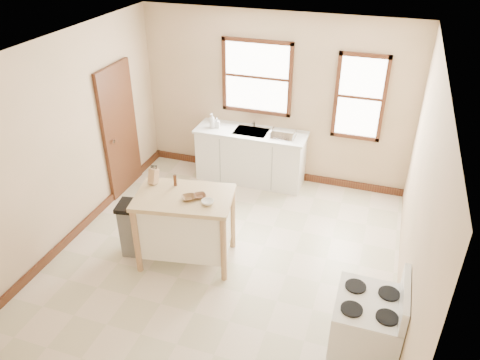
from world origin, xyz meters
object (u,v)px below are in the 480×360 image
at_px(kitchen_island, 186,228).
at_px(bowl_a, 189,198).
at_px(soap_bottle_a, 212,121).
at_px(bowl_b, 200,196).
at_px(gas_stove, 366,324).
at_px(soap_bottle_b, 217,123).
at_px(trash_bin, 136,228).
at_px(dish_rack, 283,134).
at_px(knife_block, 153,177).
at_px(pepper_grinder, 175,180).
at_px(bowl_c, 208,202).

distance_m(kitchen_island, bowl_a, 0.53).
relative_size(soap_bottle_a, bowl_b, 1.66).
relative_size(bowl_b, gas_stove, 0.13).
height_order(soap_bottle_b, trash_bin, soap_bottle_b).
relative_size(dish_rack, knife_block, 1.94).
height_order(kitchen_island, pepper_grinder, pepper_grinder).
height_order(pepper_grinder, bowl_c, pepper_grinder).
bearing_deg(soap_bottle_b, trash_bin, -107.48).
xyz_separation_m(bowl_a, bowl_c, (0.26, -0.03, 0.00)).
relative_size(soap_bottle_b, dish_rack, 0.45).
xyz_separation_m(dish_rack, bowl_a, (-0.64, -2.29, 0.05)).
height_order(bowl_b, trash_bin, bowl_b).
distance_m(soap_bottle_a, kitchen_island, 2.33).
relative_size(pepper_grinder, gas_stove, 0.13).
bearing_deg(soap_bottle_b, soap_bottle_a, -165.11).
distance_m(knife_block, bowl_b, 0.72).
xyz_separation_m(kitchen_island, bowl_a, (0.09, -0.05, 0.52)).
xyz_separation_m(soap_bottle_a, trash_bin, (-0.22, -2.31, -0.66)).
height_order(kitchen_island, knife_block, knife_block).
xyz_separation_m(soap_bottle_a, bowl_a, (0.58, -2.27, -0.03)).
bearing_deg(bowl_c, pepper_grinder, 153.99).
distance_m(bowl_a, trash_bin, 1.02).
relative_size(knife_block, pepper_grinder, 1.33).
height_order(dish_rack, bowl_b, bowl_b).
relative_size(soap_bottle_b, kitchen_island, 0.14).
bearing_deg(bowl_c, trash_bin, -179.18).
height_order(soap_bottle_a, dish_rack, soap_bottle_a).
distance_m(bowl_b, trash_bin, 1.12).
distance_m(soap_bottle_b, dish_rack, 1.14).
xyz_separation_m(soap_bottle_b, dish_rack, (1.14, -0.01, -0.04)).
bearing_deg(bowl_a, dish_rack, 74.40).
bearing_deg(bowl_a, pepper_grinder, 140.26).
height_order(dish_rack, knife_block, knife_block).
xyz_separation_m(pepper_grinder, bowl_a, (0.30, -0.25, -0.05)).
xyz_separation_m(soap_bottle_a, bowl_b, (0.69, -2.18, -0.03)).
relative_size(soap_bottle_a, kitchen_island, 0.21).
bearing_deg(gas_stove, soap_bottle_a, 131.99).
distance_m(knife_block, trash_bin, 0.78).
bearing_deg(knife_block, bowl_c, -3.99).
relative_size(soap_bottle_a, trash_bin, 0.33).
height_order(bowl_a, trash_bin, bowl_a).
relative_size(soap_bottle_b, gas_stove, 0.15).
distance_m(pepper_grinder, bowl_a, 0.39).
distance_m(kitchen_island, knife_block, 0.79).
distance_m(soap_bottle_a, trash_bin, 2.41).
bearing_deg(soap_bottle_b, dish_rack, -11.04).
bearing_deg(knife_block, soap_bottle_b, 99.11).
bearing_deg(knife_block, kitchen_island, -6.19).
height_order(soap_bottle_b, knife_block, knife_block).
bearing_deg(dish_rack, trash_bin, -122.65).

